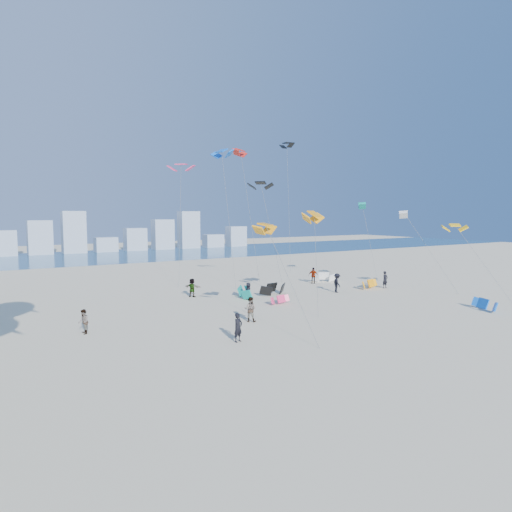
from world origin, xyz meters
TOP-DOWN VIEW (x-y plane):
  - ground at (0.00, 0.00)m, footprint 220.00×220.00m
  - ocean at (0.00, 72.00)m, footprint 220.00×220.00m
  - kitesurfer_near at (-2.63, 9.09)m, footprint 0.76×0.62m
  - kitesurfer_mid at (0.78, 13.25)m, footprint 1.12×1.11m
  - kitesurfers_far at (7.82, 21.19)m, footprint 31.75×10.09m
  - grounded_kites at (12.71, 19.43)m, footprint 16.27×22.27m
  - flying_kites at (12.30, 25.76)m, footprint 25.11×35.93m
  - distant_skyline at (-1.19, 82.00)m, footprint 85.00×3.00m

SIDE VIEW (x-z plane):
  - ground at x=0.00m, z-range 0.00..0.00m
  - ocean at x=0.00m, z-range 0.01..0.01m
  - grounded_kites at x=12.71m, z-range -0.04..0.99m
  - kitesurfers_far at x=7.82m, z-range -0.07..1.85m
  - kitesurfer_near at x=-2.63m, z-range 0.00..1.79m
  - kitesurfer_mid at x=0.78m, z-range 0.00..1.83m
  - distant_skyline at x=-1.19m, z-range -1.11..7.29m
  - flying_kites at x=12.30m, z-range 2.41..20.89m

